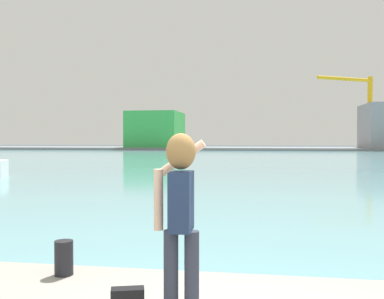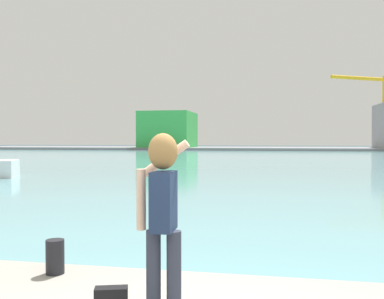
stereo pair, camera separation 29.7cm
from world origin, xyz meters
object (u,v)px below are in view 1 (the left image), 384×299
Objects in this scene: harbor_bollard at (64,258)px; port_crane at (362,102)px; warehouse_left at (156,130)px; person_photographer at (180,205)px.

port_crane is at bearing 75.23° from harbor_bollard.
warehouse_left is (-20.70, 87.96, 3.71)m from harbor_bollard.
harbor_bollard is at bearing -76.76° from warehouse_left.
warehouse_left is 43.80m from port_crane.
person_photographer is 0.13× the size of warehouse_left.
warehouse_left is at bearing 177.69° from port_crane.
port_crane is (21.08, 87.21, 8.20)m from person_photographer.
warehouse_left is at bearing 103.24° from harbor_bollard.
person_photographer is at bearing -75.89° from warehouse_left.
person_photographer is 90.09m from port_crane.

